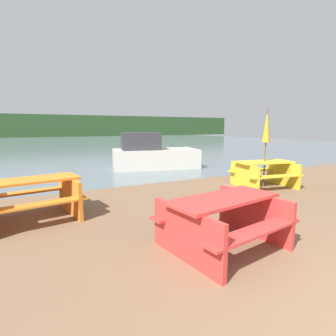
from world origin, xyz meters
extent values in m
cube|color=slate|center=(0.00, 32.17, 0.00)|extent=(60.00, 50.00, 0.00)
cube|color=#284723|center=(0.00, 52.17, 2.00)|extent=(80.00, 1.60, 4.00)
cube|color=red|center=(-0.39, 2.67, 0.73)|extent=(1.77, 0.93, 0.04)
cube|color=red|center=(-0.31, 2.13, 0.42)|extent=(1.71, 0.51, 0.04)
cube|color=red|center=(-0.47, 3.22, 0.42)|extent=(1.71, 0.51, 0.04)
cube|color=red|center=(-1.09, 2.57, 0.36)|extent=(0.26, 1.38, 0.71)
cube|color=red|center=(0.31, 2.77, 0.36)|extent=(0.26, 1.38, 0.71)
cube|color=yellow|center=(3.25, 5.23, 0.74)|extent=(1.73, 0.99, 0.04)
cube|color=yellow|center=(3.15, 4.69, 0.41)|extent=(1.65, 0.57, 0.04)
cube|color=yellow|center=(3.35, 5.77, 0.41)|extent=(1.65, 0.57, 0.04)
cube|color=yellow|center=(2.59, 5.36, 0.36)|extent=(0.32, 1.37, 0.72)
cube|color=yellow|center=(3.91, 5.11, 0.36)|extent=(0.32, 1.37, 0.72)
cube|color=orange|center=(-2.83, 5.27, 0.77)|extent=(1.72, 0.95, 0.04)
cube|color=orange|center=(-2.74, 4.73, 0.43)|extent=(1.65, 0.53, 0.04)
cube|color=orange|center=(-2.91, 5.81, 0.43)|extent=(1.65, 0.53, 0.04)
cube|color=orange|center=(-2.16, 5.38, 0.37)|extent=(0.29, 1.37, 0.75)
cylinder|color=brown|center=(3.25, 5.23, 1.13)|extent=(0.04, 0.04, 2.27)
cone|color=gold|center=(3.25, 5.23, 1.80)|extent=(0.22, 0.22, 0.95)
cube|color=beige|center=(2.00, 10.14, 0.40)|extent=(3.90, 2.52, 0.80)
cube|color=#333338|center=(1.37, 10.29, 1.16)|extent=(1.82, 1.56, 0.72)
camera|label=1|loc=(-2.80, -0.19, 1.75)|focal=28.00mm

